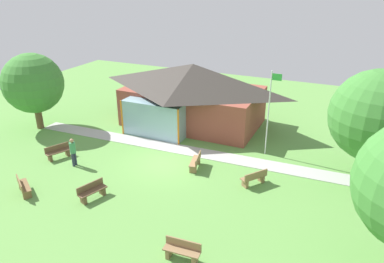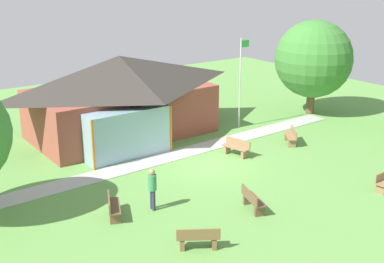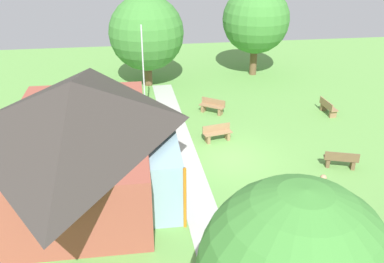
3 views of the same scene
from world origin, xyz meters
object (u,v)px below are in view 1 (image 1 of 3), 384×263
Objects in this scene: bench_front_right at (182,251)px; flagpole at (269,110)px; bench_mid_left at (58,152)px; pavilion at (191,93)px; tree_west_hedge at (33,83)px; bench_mid_right at (254,178)px; visitor_strolling_lawn at (73,150)px; bench_front_left at (23,187)px; tree_east_hedge at (377,116)px; bench_rear_near_path at (196,162)px; bench_front_center at (92,191)px.

flagpole is at bearing -97.82° from bench_front_right.
bench_mid_left is at bearing -27.56° from bench_front_right.
flagpole is at bearing -23.49° from pavilion.
bench_mid_left is at bearing -34.07° from tree_west_hedge.
bench_mid_right is 0.85× the size of visitor_strolling_lawn.
bench_front_right is at bearing 90.98° from bench_mid_left.
bench_front_left is 9.70m from tree_west_hedge.
bench_mid_left is 1.01× the size of bench_front_right.
tree_east_hedge is at bearing 5.72° from tree_west_hedge.
visitor_strolling_lawn is at bearing 117.30° from bench_front_left.
bench_front_left is 0.98× the size of bench_front_right.
bench_front_right is 12.47m from tree_east_hedge.
bench_front_right is at bearing -122.65° from tree_east_hedge.
pavilion is at bearing 81.05° from bench_mid_right.
tree_west_hedge is (-6.30, 3.56, 2.37)m from visitor_strolling_lawn.
bench_front_left is 4.03m from bench_mid_left.
visitor_strolling_lawn reaches higher than bench_front_right.
visitor_strolling_lawn is 16.93m from tree_east_hedge.
bench_rear_near_path is 1.00× the size of bench_front_center.
bench_mid_right is 0.98× the size of bench_front_left.
bench_front_center is 0.90× the size of visitor_strolling_lawn.
tree_east_hedge is at bearing 116.14° from visitor_strolling_lawn.
bench_rear_near_path is at bearing -161.09° from tree_east_hedge.
visitor_strolling_lawn reaches higher than bench_rear_near_path.
bench_front_left is at bearing 42.83° from bench_mid_left.
visitor_strolling_lawn is (-3.19, 2.37, 0.62)m from bench_front_center.
pavilion reaches higher than visitor_strolling_lawn.
pavilion is 11.54m from bench_front_center.
flagpole reaches higher than bench_front_right.
bench_front_right is at bearing 89.97° from bench_front_center.
bench_front_center is (-6.75, -8.57, -2.56)m from flagpole.
flagpole is 11.88m from visitor_strolling_lawn.
pavilion reaches higher than bench_mid_left.
tree_east_hedge reaches higher than bench_mid_right.
visitor_strolling_lawn is at bearing -159.83° from tree_east_hedge.
bench_front_right is 0.25× the size of tree_east_hedge.
visitor_strolling_lawn is 0.29× the size of tree_east_hedge.
bench_mid_left is at bearing 140.67° from bench_front_left.
bench_rear_near_path is 6.13m from bench_front_center.
tree_west_hedge is (-12.98, 0.89, 2.99)m from bench_rear_near_path.
tree_east_hedge is (12.18, -3.23, 1.23)m from pavilion.
bench_rear_near_path is (3.16, -6.33, -1.97)m from pavilion.
bench_front_center is 1.04× the size of bench_front_left.
tree_west_hedge is at bearing -30.93° from bench_front_right.
bench_mid_left is (-11.84, -1.92, 0.00)m from bench_mid_right.
bench_rear_near_path is 0.28× the size of tree_west_hedge.
bench_rear_near_path is at bearing 73.87° from bench_front_left.
tree_west_hedge is at bearing -99.33° from bench_mid_left.
bench_mid_right and bench_mid_left have the same top height.
tree_east_hedge is (17.28, 5.40, 3.19)m from bench_mid_left.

